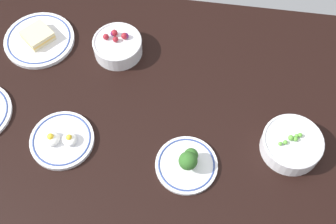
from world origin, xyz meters
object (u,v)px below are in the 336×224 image
Objects in this scene: bowl_berries at (118,46)px; plate_sandwich at (39,39)px; plate_eggs at (62,140)px; plate_broccoli at (187,163)px; bowl_peas at (292,144)px.

plate_sandwich is (26.63, -0.53, -1.86)cm from bowl_berries.
bowl_berries is at bearing -105.81° from plate_eggs.
bowl_berries is 45.43cm from plate_broccoli.
plate_eggs is at bearing 74.19° from bowl_berries.
plate_broccoli is at bearing 145.20° from plate_sandwich.
plate_eggs is (-16.94, 34.73, -0.06)cm from plate_sandwich.
plate_eggs reaches higher than plate_sandwich.
plate_broccoli is (28.29, 9.42, -0.97)cm from bowl_peas.
plate_broccoli reaches higher than bowl_berries.
bowl_berries is 26.70cm from plate_sandwich.
plate_broccoli is (-26.85, 36.64, -1.07)cm from bowl_berries.
bowl_berries reaches higher than bowl_peas.
plate_broccoli is (-53.48, 37.17, 0.79)cm from plate_sandwich.
plate_sandwich is 65.13cm from plate_broccoli.
plate_sandwich is 1.31× the size of plate_broccoli.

